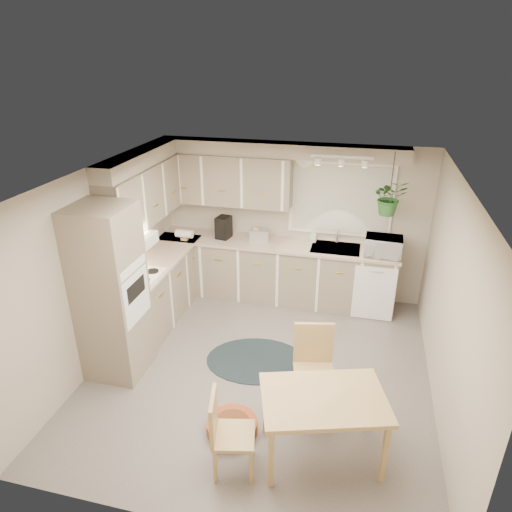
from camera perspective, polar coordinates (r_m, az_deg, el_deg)
name	(u,v)px	position (r m, az deg, el deg)	size (l,w,h in m)	color
floor	(261,369)	(5.78, 0.57, -14.00)	(4.20, 4.20, 0.00)	slate
ceiling	(262,179)	(4.68, 0.69, 9.64)	(4.20, 4.20, 0.00)	white
wall_back	(292,221)	(7.01, 4.54, 4.43)	(4.00, 0.04, 2.40)	#B4A794
wall_front	(194,418)	(3.48, -7.73, -19.39)	(4.00, 0.04, 2.40)	#B4A794
wall_left	(101,265)	(5.86, -18.80, -1.08)	(0.04, 4.20, 2.40)	#B4A794
wall_right	(450,305)	(5.11, 23.13, -5.66)	(0.04, 4.20, 2.40)	#B4A794
base_cab_left	(160,288)	(6.72, -11.94, -3.99)	(0.60, 1.85, 0.90)	gray
base_cab_back	(275,272)	(7.07, 2.34, -1.96)	(3.60, 0.60, 0.90)	gray
counter_left	(157,259)	(6.51, -12.22, -0.36)	(0.64, 1.89, 0.04)	#C3A78E
counter_back	(275,244)	(6.86, 2.39, 1.52)	(3.64, 0.64, 0.04)	#C3A78E
oven_stack	(111,294)	(5.48, -17.70, -4.50)	(0.65, 0.65, 2.10)	gray
wall_oven_face	(136,297)	(5.33, -14.73, -4.97)	(0.02, 0.56, 0.58)	white
upper_cab_left	(146,193)	(6.36, -13.58, 7.64)	(0.35, 2.00, 0.75)	gray
upper_cab_back	(225,179)	(6.88, -3.88, 9.52)	(2.00, 0.35, 0.75)	gray
soffit_left	(141,158)	(6.26, -14.22, 11.80)	(0.30, 2.00, 0.20)	#B4A794
soffit_back	(279,150)	(6.60, 2.89, 13.15)	(3.60, 0.30, 0.20)	#B4A794
cooktop	(139,276)	(6.04, -14.44, -2.39)	(0.52, 0.58, 0.02)	white
range_hood	(133,243)	(5.86, -15.08, 1.60)	(0.40, 0.60, 0.14)	white
window_blinds	(340,199)	(6.78, 10.49, 6.98)	(1.40, 0.02, 1.00)	silver
window_frame	(340,199)	(6.79, 10.50, 7.00)	(1.50, 0.02, 1.10)	white
sink	(335,251)	(6.78, 9.88, 0.66)	(0.70, 0.48, 0.10)	#A9ACB1
dishwasher_front	(374,294)	(6.70, 14.49, -4.60)	(0.58, 0.01, 0.83)	white
track_light_bar	(342,157)	(6.10, 10.67, 12.10)	(0.80, 0.04, 0.04)	white
wall_clock	(304,158)	(6.69, 6.08, 12.14)	(0.30, 0.30, 0.03)	gold
dining_table	(322,427)	(4.63, 8.20, -20.36)	(1.13, 0.76, 0.71)	tan
chair_left	(234,433)	(4.44, -2.78, -21.28)	(0.39, 0.39, 0.84)	tan
chair_back	(314,372)	(5.02, 7.30, -14.22)	(0.45, 0.45, 0.96)	tan
braided_rug	(256,360)	(5.92, 0.00, -12.89)	(1.26, 0.95, 0.01)	black
pet_bed	(232,426)	(5.01, -3.02, -20.49)	(0.53, 0.53, 0.12)	#9E4C1F
microwave	(384,244)	(6.60, 15.66, 1.43)	(0.51, 0.28, 0.34)	white
soap_bottle	(313,239)	(6.91, 7.16, 2.08)	(0.09, 0.19, 0.09)	white
hanging_plant	(389,201)	(6.39, 16.31, 6.60)	(0.44, 0.48, 0.38)	#2A5F26
coffee_maker	(224,227)	(6.99, -4.07, 3.59)	(0.19, 0.23, 0.34)	black
toaster	(259,235)	(6.90, 0.42, 2.62)	(0.29, 0.16, 0.17)	#A9ACB1
knife_block	(257,233)	(6.93, 0.10, 2.85)	(0.09, 0.09, 0.20)	tan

